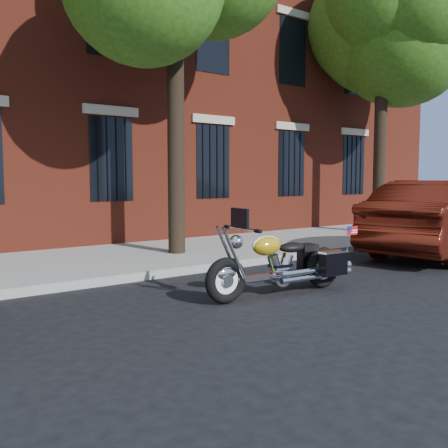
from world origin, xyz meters
TOP-DOWN VIEW (x-y plane):
  - ground at (0.00, 0.00)m, footprint 120.00×120.00m
  - curb at (0.00, 1.38)m, footprint 40.00×0.16m
  - sidewalk at (0.00, 3.26)m, footprint 40.00×3.60m
  - building at (0.00, 10.06)m, footprint 26.00×10.08m
  - tree_right at (7.42, 2.96)m, footprint 4.12×3.92m
  - motorcycle at (0.09, -0.87)m, footprint 2.60×0.82m
  - car_maroon at (5.65, -0.28)m, footprint 5.36×2.50m

SIDE VIEW (x-z plane):
  - ground at x=0.00m, z-range 0.00..0.00m
  - curb at x=0.00m, z-range 0.00..0.15m
  - sidewalk at x=0.00m, z-range 0.00..0.15m
  - motorcycle at x=0.09m, z-range -0.21..1.11m
  - car_maroon at x=5.65m, z-range 0.00..1.70m
  - building at x=0.00m, z-range 0.00..12.00m
  - tree_right at x=7.42m, z-range 1.91..10.45m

